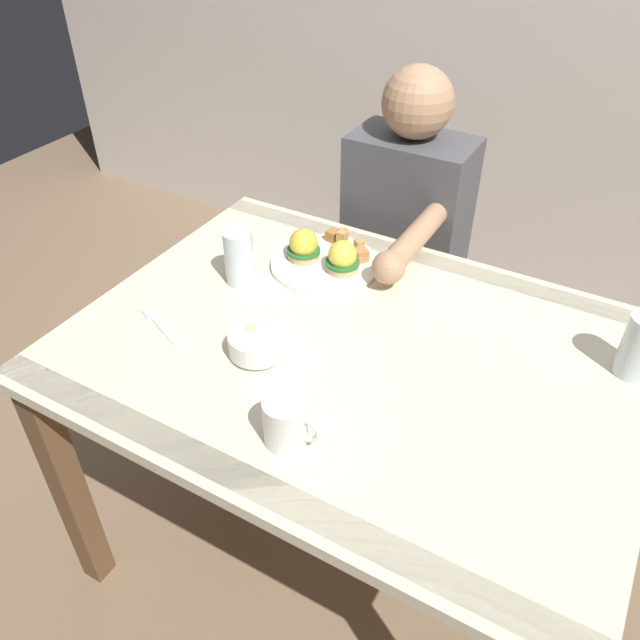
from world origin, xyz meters
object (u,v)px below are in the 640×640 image
(dining_table, at_px, (352,383))
(water_glass_far, at_px, (639,348))
(fruit_bowl, at_px, (258,343))
(eggs_benedict_plate, at_px, (325,257))
(fork, at_px, (159,324))
(coffee_mug, at_px, (287,421))
(diner_person, at_px, (402,239))
(water_glass_near, at_px, (239,260))

(dining_table, relative_size, water_glass_far, 8.70)
(fruit_bowl, bearing_deg, eggs_benedict_plate, 97.10)
(fork, distance_m, water_glass_far, 1.00)
(water_glass_far, bearing_deg, coffee_mug, -135.45)
(fruit_bowl, relative_size, coffee_mug, 1.08)
(water_glass_far, bearing_deg, fruit_bowl, -154.32)
(dining_table, height_order, diner_person, diner_person)
(eggs_benedict_plate, relative_size, water_glass_far, 1.96)
(dining_table, distance_m, eggs_benedict_plate, 0.34)
(fork, bearing_deg, water_glass_far, 20.89)
(dining_table, relative_size, fruit_bowl, 10.00)
(water_glass_near, bearing_deg, water_glass_far, 8.24)
(fork, xyz_separation_m, water_glass_far, (0.93, 0.36, 0.06))
(coffee_mug, bearing_deg, fruit_bowl, 136.49)
(dining_table, bearing_deg, fruit_bowl, -143.36)
(eggs_benedict_plate, distance_m, fruit_bowl, 0.36)
(eggs_benedict_plate, distance_m, diner_person, 0.38)
(coffee_mug, xyz_separation_m, water_glass_far, (0.51, 0.50, 0.01))
(fruit_bowl, height_order, water_glass_near, water_glass_near)
(water_glass_far, bearing_deg, diner_person, 149.60)
(water_glass_near, xyz_separation_m, water_glass_far, (0.87, 0.13, 0.00))
(eggs_benedict_plate, relative_size, diner_person, 0.24)
(dining_table, bearing_deg, water_glass_far, 21.76)
(dining_table, xyz_separation_m, water_glass_near, (-0.35, 0.08, 0.17))
(eggs_benedict_plate, xyz_separation_m, water_glass_near, (-0.14, -0.16, 0.03))
(eggs_benedict_plate, relative_size, fork, 1.81)
(diner_person, bearing_deg, coffee_mug, -79.64)
(dining_table, height_order, coffee_mug, coffee_mug)
(coffee_mug, height_order, fork, coffee_mug)
(fork, bearing_deg, fruit_bowl, 6.18)
(eggs_benedict_plate, relative_size, water_glass_near, 1.97)
(fork, distance_m, diner_person, 0.80)
(water_glass_far, bearing_deg, water_glass_near, -171.76)
(diner_person, bearing_deg, fork, -109.42)
(coffee_mug, distance_m, fork, 0.45)
(water_glass_far, distance_m, diner_person, 0.79)
(dining_table, bearing_deg, diner_person, 103.74)
(fruit_bowl, distance_m, water_glass_near, 0.28)
(coffee_mug, relative_size, water_glass_far, 0.81)
(fork, bearing_deg, water_glass_near, 75.20)
(fork, relative_size, water_glass_near, 1.09)
(dining_table, height_order, fork, fork)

